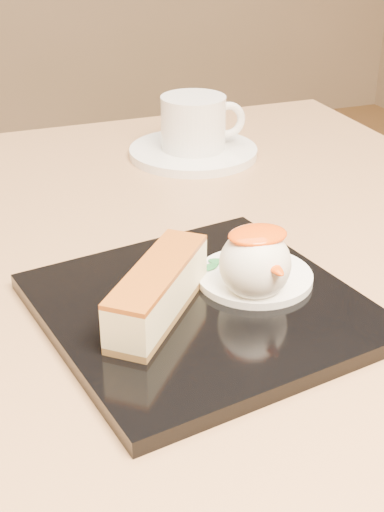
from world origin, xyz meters
name	(u,v)px	position (x,y,z in m)	size (l,w,h in m)	color
table	(136,409)	(0.00, 0.00, 0.56)	(0.80, 0.80, 0.72)	black
dessert_plate	(202,308)	(0.03, -0.10, 0.73)	(0.22, 0.22, 0.01)	black
cheesecake	(158,291)	(-0.01, -0.10, 0.75)	(0.10, 0.11, 0.04)	brown
cream_smear	(254,277)	(0.08, -0.08, 0.73)	(0.09, 0.09, 0.01)	white
ice_cream_scoop	(255,264)	(0.07, -0.10, 0.76)	(0.05, 0.05, 0.05)	white
mango_sauce	(258,235)	(0.07, -0.10, 0.78)	(0.04, 0.03, 0.01)	#F24A07
mint_sprig	(208,264)	(0.05, -0.06, 0.74)	(0.04, 0.03, 0.00)	#2A823C
saucer	(193,152)	(0.15, 0.23, 0.72)	(0.15, 0.15, 0.01)	white
coffee_cup	(195,121)	(0.15, 0.23, 0.76)	(0.10, 0.07, 0.06)	white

